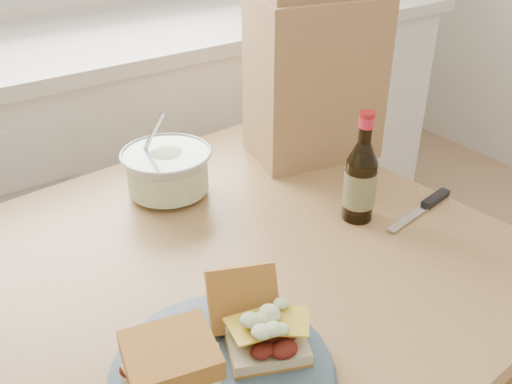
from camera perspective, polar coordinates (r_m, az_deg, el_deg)
cabinet_run at (r=1.99m, az=-13.54°, el=2.08°), size 2.50×0.64×0.94m
dining_table at (r=1.12m, az=-1.30°, el=-10.54°), size 0.98×0.98×0.76m
plate at (r=0.83m, az=-3.37°, el=-17.51°), size 0.31×0.31×0.02m
sandwich_left at (r=0.77m, az=-8.44°, el=-17.13°), size 0.13×0.13×0.08m
sandwich_right at (r=0.84m, az=0.21°, el=-12.80°), size 0.14×0.19×0.09m
coleslaw_bowl at (r=1.22m, az=-8.82°, el=1.89°), size 0.19×0.19×0.19m
beer_bottle at (r=1.12m, az=10.40°, el=1.18°), size 0.06×0.06×0.23m
knife at (r=1.23m, az=16.91°, el=-1.10°), size 0.21×0.05×0.01m
paper_bag at (r=1.34m, az=5.86°, el=11.19°), size 0.32×0.25×0.37m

